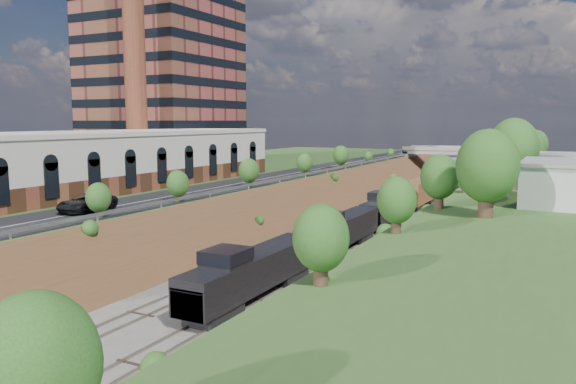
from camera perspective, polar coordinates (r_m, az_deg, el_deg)
name	(u,v)px	position (r m, az deg, el deg)	size (l,w,h in m)	color
platform_left	(171,189)	(90.62, -11.79, 0.27)	(44.00, 180.00, 5.00)	#385E26
embankment_left	(296,215)	(79.19, 0.79, -2.39)	(7.07, 180.00, 7.07)	brown
embankment_right	(455,229)	(72.38, 16.65, -3.62)	(7.07, 180.00, 7.07)	brown
rail_left_track	(352,220)	(75.90, 6.50, -2.79)	(1.58, 180.00, 0.18)	gray
rail_right_track	(389,223)	(74.28, 10.26, -3.09)	(1.58, 180.00, 0.18)	gray
road	(268,178)	(80.58, -2.07, 1.39)	(8.00, 180.00, 0.10)	black
guardrail	(293,176)	(78.46, 0.47, 1.60)	(0.10, 171.00, 0.70)	#99999E
commercial_building	(85,161)	(70.57, -19.94, 2.95)	(14.30, 62.30, 7.00)	brown
highrise_tower	(161,11)	(108.02, -12.83, 17.53)	(22.00, 22.00, 53.90)	brown
smokestack	(134,42)	(89.65, -15.37, 14.52)	(3.20, 3.20, 40.00)	brown
overpass	(458,157)	(134.39, 16.92, 3.38)	(24.50, 8.30, 7.40)	gray
white_building_near	(572,184)	(62.37, 26.88, 0.70)	(9.00, 12.00, 4.00)	silver
white_building_far	(569,169)	(84.31, 26.61, 2.08)	(8.00, 10.00, 3.60)	silver
tree_right_large	(487,167)	(50.62, 19.60, 2.43)	(5.25, 5.25, 7.61)	#473323
tree_left_crest	(58,202)	(46.75, -22.35, -0.95)	(2.45, 2.45, 3.55)	#473323
freight_train	(430,187)	(95.57, 14.21, 0.50)	(2.74, 125.95, 4.55)	black
suv	(87,203)	(53.98, -19.76, -1.01)	(2.69, 5.84, 1.62)	black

